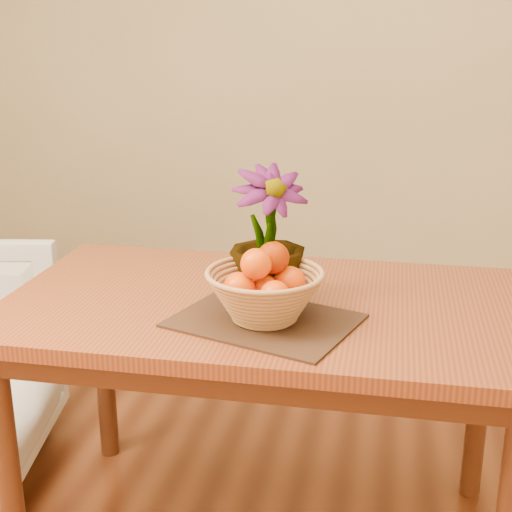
# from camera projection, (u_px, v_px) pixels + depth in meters

# --- Properties ---
(wall_back) EXTENTS (4.00, 0.02, 2.70)m
(wall_back) POSITION_uv_depth(u_px,v_px,m) (336.00, 49.00, 3.55)
(wall_back) COLOR beige
(wall_back) RESTS_ON floor
(table) EXTENTS (1.40, 0.80, 0.75)m
(table) POSITION_uv_depth(u_px,v_px,m) (266.00, 330.00, 1.94)
(table) COLOR brown
(table) RESTS_ON floor
(placemat) EXTENTS (0.51, 0.44, 0.01)m
(placemat) POSITION_uv_depth(u_px,v_px,m) (265.00, 320.00, 1.77)
(placemat) COLOR #3A2015
(placemat) RESTS_ON table
(wicker_basket) EXTENTS (0.29, 0.29, 0.12)m
(wicker_basket) POSITION_uv_depth(u_px,v_px,m) (265.00, 297.00, 1.75)
(wicker_basket) COLOR tan
(wicker_basket) RESTS_ON placemat
(orange_pile) EXTENTS (0.19, 0.19, 0.14)m
(orange_pile) POSITION_uv_depth(u_px,v_px,m) (266.00, 275.00, 1.73)
(orange_pile) COLOR #DF5603
(orange_pile) RESTS_ON wicker_basket
(potted_plant) EXTENTS (0.28, 0.28, 0.36)m
(potted_plant) POSITION_uv_depth(u_px,v_px,m) (268.00, 236.00, 1.85)
(potted_plant) COLOR #1A4413
(potted_plant) RESTS_ON table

